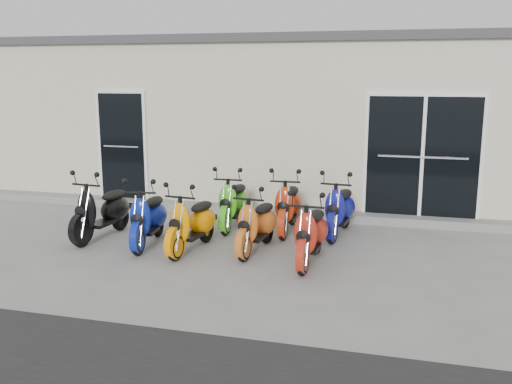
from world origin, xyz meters
TOP-DOWN VIEW (x-y plane):
  - ground at (0.00, 0.00)m, footprint 80.00×80.00m
  - building at (0.00, 5.20)m, footprint 14.00×6.00m
  - roof_cap at (0.00, 5.20)m, footprint 14.20×6.20m
  - front_step at (0.00, 2.02)m, footprint 14.00×0.40m
  - door_left at (-3.20, 2.17)m, footprint 1.07×0.08m
  - door_right at (2.60, 2.17)m, footprint 2.02×0.08m
  - scooter_front_black at (-2.39, -0.13)m, footprint 0.74×1.64m
  - scooter_front_blue at (-1.49, -0.30)m, footprint 0.76×1.59m
  - scooter_front_orange_a at (-0.73, -0.39)m, footprint 0.72×1.56m
  - scooter_front_orange_b at (0.22, -0.18)m, footprint 0.69×1.52m
  - scooter_front_red at (1.09, -0.51)m, footprint 0.60×1.53m
  - scooter_back_green at (-0.52, 1.04)m, footprint 0.61×1.55m
  - scooter_back_red at (0.45, 1.02)m, footprint 0.64×1.59m
  - scooter_back_blue at (1.31, 1.02)m, footprint 0.70×1.60m

SIDE VIEW (x-z plane):
  - ground at x=0.00m, z-range 0.00..0.00m
  - front_step at x=0.00m, z-range 0.00..0.15m
  - scooter_front_orange_b at x=0.22m, z-range 0.00..1.09m
  - scooter_front_orange_a at x=-0.73m, z-range 0.00..1.11m
  - scooter_front_red at x=1.09m, z-range 0.00..1.12m
  - scooter_back_green at x=-0.52m, z-range 0.00..1.13m
  - scooter_front_blue at x=-1.49m, z-range 0.00..1.13m
  - scooter_back_blue at x=1.31m, z-range 0.00..1.15m
  - scooter_back_red at x=0.45m, z-range 0.00..1.15m
  - scooter_front_black at x=-2.39m, z-range 0.00..1.17m
  - door_left at x=-3.20m, z-range 0.15..2.37m
  - door_right at x=2.60m, z-range 0.15..2.37m
  - building at x=0.00m, z-range 0.00..3.20m
  - roof_cap at x=0.00m, z-range 3.20..3.36m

